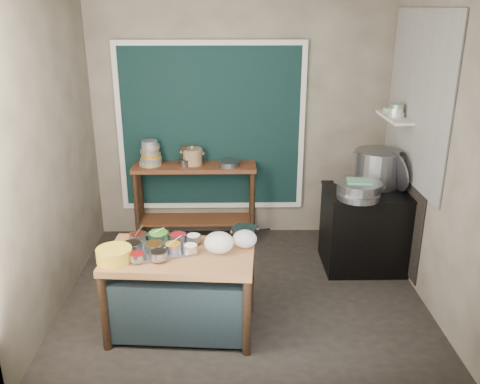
{
  "coord_description": "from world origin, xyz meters",
  "views": [
    {
      "loc": [
        -0.12,
        -4.46,
        2.71
      ],
      "look_at": [
        -0.03,
        0.25,
        0.99
      ],
      "focal_mm": 38.0,
      "sensor_mm": 36.0,
      "label": 1
    }
  ],
  "objects_px": {
    "stove_block": "(366,230)",
    "ceramic_crock": "(192,157)",
    "yellow_basin": "(114,255)",
    "stock_pot": "(377,168)",
    "saucepan": "(244,233)",
    "back_counter": "(196,203)",
    "steamer": "(359,189)",
    "prep_table": "(182,292)",
    "condiment_tray": "(161,249)",
    "utensil_cup": "(184,163)"
  },
  "relations": [
    {
      "from": "stove_block",
      "to": "utensil_cup",
      "type": "xyz_separation_m",
      "value": [
        -2.01,
        0.7,
        0.57
      ]
    },
    {
      "from": "stove_block",
      "to": "ceramic_crock",
      "type": "distance_m",
      "value": 2.16
    },
    {
      "from": "ceramic_crock",
      "to": "steamer",
      "type": "relative_size",
      "value": 0.53
    },
    {
      "from": "stove_block",
      "to": "ceramic_crock",
      "type": "height_order",
      "value": "ceramic_crock"
    },
    {
      "from": "back_counter",
      "to": "stock_pot",
      "type": "distance_m",
      "value": 2.17
    },
    {
      "from": "saucepan",
      "to": "ceramic_crock",
      "type": "relative_size",
      "value": 0.86
    },
    {
      "from": "saucepan",
      "to": "utensil_cup",
      "type": "distance_m",
      "value": 1.74
    },
    {
      "from": "stove_block",
      "to": "condiment_tray",
      "type": "relative_size",
      "value": 1.68
    },
    {
      "from": "ceramic_crock",
      "to": "stock_pot",
      "type": "distance_m",
      "value": 2.11
    },
    {
      "from": "stock_pot",
      "to": "prep_table",
      "type": "bearing_deg",
      "value": -146.82
    },
    {
      "from": "ceramic_crock",
      "to": "stock_pot",
      "type": "xyz_separation_m",
      "value": [
        2.03,
        -0.6,
        0.04
      ]
    },
    {
      "from": "steamer",
      "to": "saucepan",
      "type": "bearing_deg",
      "value": -148.51
    },
    {
      "from": "condiment_tray",
      "to": "saucepan",
      "type": "distance_m",
      "value": 0.75
    },
    {
      "from": "condiment_tray",
      "to": "stove_block",
      "type": "bearing_deg",
      "value": 28.05
    },
    {
      "from": "back_counter",
      "to": "stock_pot",
      "type": "xyz_separation_m",
      "value": [
        2.01,
        -0.56,
        0.6
      ]
    },
    {
      "from": "condiment_tray",
      "to": "stock_pot",
      "type": "xyz_separation_m",
      "value": [
        2.17,
        1.27,
        0.31
      ]
    },
    {
      "from": "yellow_basin",
      "to": "stock_pot",
      "type": "relative_size",
      "value": 0.58
    },
    {
      "from": "prep_table",
      "to": "utensil_cup",
      "type": "height_order",
      "value": "utensil_cup"
    },
    {
      "from": "condiment_tray",
      "to": "utensil_cup",
      "type": "distance_m",
      "value": 1.82
    },
    {
      "from": "prep_table",
      "to": "saucepan",
      "type": "bearing_deg",
      "value": 29.28
    },
    {
      "from": "back_counter",
      "to": "condiment_tray",
      "type": "bearing_deg",
      "value": -95.26
    },
    {
      "from": "back_counter",
      "to": "ceramic_crock",
      "type": "xyz_separation_m",
      "value": [
        -0.02,
        0.03,
        0.56
      ]
    },
    {
      "from": "saucepan",
      "to": "ceramic_crock",
      "type": "bearing_deg",
      "value": 93.5
    },
    {
      "from": "yellow_basin",
      "to": "stock_pot",
      "type": "distance_m",
      "value": 2.93
    },
    {
      "from": "ceramic_crock",
      "to": "condiment_tray",
      "type": "bearing_deg",
      "value": -94.47
    },
    {
      "from": "prep_table",
      "to": "steamer",
      "type": "distance_m",
      "value": 2.08
    },
    {
      "from": "back_counter",
      "to": "yellow_basin",
      "type": "distance_m",
      "value": 2.1
    },
    {
      "from": "condiment_tray",
      "to": "prep_table",
      "type": "bearing_deg",
      "value": -16.83
    },
    {
      "from": "yellow_basin",
      "to": "saucepan",
      "type": "xyz_separation_m",
      "value": [
        1.07,
        0.38,
        0.0
      ]
    },
    {
      "from": "ceramic_crock",
      "to": "saucepan",
      "type": "bearing_deg",
      "value": -71.02
    },
    {
      "from": "back_counter",
      "to": "stock_pot",
      "type": "height_order",
      "value": "stock_pot"
    },
    {
      "from": "prep_table",
      "to": "stock_pot",
      "type": "xyz_separation_m",
      "value": [
        2.01,
        1.32,
        0.7
      ]
    },
    {
      "from": "utensil_cup",
      "to": "ceramic_crock",
      "type": "bearing_deg",
      "value": 33.44
    },
    {
      "from": "condiment_tray",
      "to": "utensil_cup",
      "type": "height_order",
      "value": "utensil_cup"
    },
    {
      "from": "back_counter",
      "to": "ceramic_crock",
      "type": "bearing_deg",
      "value": 126.2
    },
    {
      "from": "prep_table",
      "to": "condiment_tray",
      "type": "relative_size",
      "value": 2.34
    },
    {
      "from": "utensil_cup",
      "to": "stock_pot",
      "type": "height_order",
      "value": "stock_pot"
    },
    {
      "from": "saucepan",
      "to": "prep_table",
      "type": "bearing_deg",
      "value": -170.71
    },
    {
      "from": "prep_table",
      "to": "steamer",
      "type": "xyz_separation_m",
      "value": [
        1.74,
        0.98,
        0.58
      ]
    },
    {
      "from": "steamer",
      "to": "ceramic_crock",
      "type": "bearing_deg",
      "value": 152.09
    },
    {
      "from": "stove_block",
      "to": "condiment_tray",
      "type": "height_order",
      "value": "stove_block"
    },
    {
      "from": "prep_table",
      "to": "yellow_basin",
      "type": "relative_size",
      "value": 4.3
    },
    {
      "from": "steamer",
      "to": "condiment_tray",
      "type": "bearing_deg",
      "value": -153.85
    },
    {
      "from": "stove_block",
      "to": "stock_pot",
      "type": "height_order",
      "value": "stock_pot"
    },
    {
      "from": "stove_block",
      "to": "yellow_basin",
      "type": "height_order",
      "value": "yellow_basin"
    },
    {
      "from": "utensil_cup",
      "to": "yellow_basin",
      "type": "bearing_deg",
      "value": -101.8
    },
    {
      "from": "back_counter",
      "to": "yellow_basin",
      "type": "bearing_deg",
      "value": -104.71
    },
    {
      "from": "condiment_tray",
      "to": "ceramic_crock",
      "type": "relative_size",
      "value": 2.11
    },
    {
      "from": "back_counter",
      "to": "steamer",
      "type": "distance_m",
      "value": 2.01
    },
    {
      "from": "back_counter",
      "to": "stove_block",
      "type": "relative_size",
      "value": 1.61
    }
  ]
}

